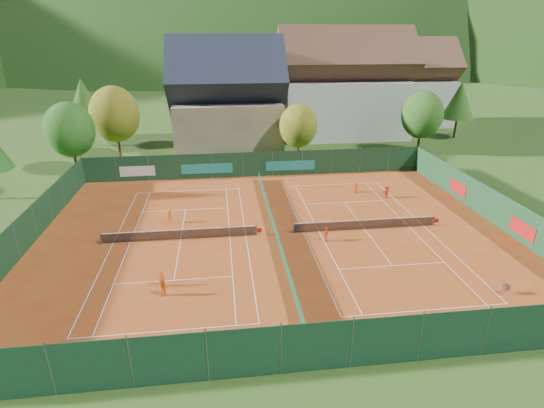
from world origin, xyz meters
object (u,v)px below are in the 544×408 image
at_px(hotel_block_b, 405,88).
at_px(player_left_near, 162,279).
at_px(ball_hopper, 506,287).
at_px(player_right_far_b, 386,192).
at_px(player_left_far, 169,216).
at_px(player_right_near, 326,234).
at_px(chalet, 227,103).
at_px(hotel_block_a, 344,90).
at_px(player_right_far_a, 356,187).
at_px(player_left_mid, 164,288).

bearing_deg(hotel_block_b, player_left_near, -127.19).
xyz_separation_m(ball_hopper, player_right_far_b, (-1.27, 17.98, 0.10)).
xyz_separation_m(player_left_far, player_right_near, (13.28, -5.38, -0.01)).
bearing_deg(chalet, player_right_near, -77.49).
height_order(player_left_near, player_left_far, player_left_far).
xyz_separation_m(hotel_block_a, player_left_near, (-24.72, -43.04, -6.79)).
xyz_separation_m(player_left_far, player_right_far_b, (21.94, 3.54, 0.03)).
distance_m(player_left_far, player_right_far_a, 20.04).
distance_m(ball_hopper, player_left_far, 27.34).
bearing_deg(player_right_near, ball_hopper, -103.87).
relative_size(chalet, player_left_far, 12.90).
xyz_separation_m(hotel_block_b, player_right_near, (-25.94, -45.81, -6.00)).
xyz_separation_m(player_left_near, player_left_mid, (0.26, -1.22, 0.02)).
relative_size(hotel_block_b, player_right_near, 13.98).
relative_size(hotel_block_b, player_left_far, 13.76).
distance_m(chalet, player_left_mid, 39.11).
height_order(chalet, ball_hopper, chalet).
bearing_deg(player_left_near, player_left_far, 92.88).
distance_m(hotel_block_b, player_left_near, 64.35).
bearing_deg(hotel_block_b, player_right_far_a, -119.78).
height_order(hotel_block_b, player_left_mid, hotel_block_b).
distance_m(hotel_block_a, ball_hopper, 47.41).
xyz_separation_m(hotel_block_a, player_right_far_a, (-5.97, -26.89, -6.79)).
bearing_deg(ball_hopper, player_left_far, 148.11).
relative_size(chalet, player_right_near, 13.11).
distance_m(player_left_far, player_right_near, 14.33).
relative_size(hotel_block_b, ball_hopper, 21.60).
bearing_deg(hotel_block_b, chalet, -157.01).
bearing_deg(chalet, player_left_far, -103.26).
relative_size(chalet, player_right_far_b, 12.36).
bearing_deg(hotel_block_a, ball_hopper, -92.46).
xyz_separation_m(hotel_block_a, player_right_far_b, (-3.28, -28.89, -6.73)).
relative_size(chalet, player_right_far_a, 13.64).
xyz_separation_m(chalet, player_left_far, (-6.23, -26.43, -6.00)).
distance_m(player_left_near, player_right_near, 13.81).
height_order(hotel_block_a, ball_hopper, hotel_block_a).
height_order(hotel_block_a, player_right_near, hotel_block_a).
xyz_separation_m(hotel_block_b, player_right_far_b, (-17.28, -36.89, -5.96)).
bearing_deg(ball_hopper, player_right_far_b, 94.04).
bearing_deg(player_right_far_b, chalet, -92.64).
relative_size(hotel_block_a, player_right_near, 17.48).
bearing_deg(player_left_mid, player_left_near, 97.43).
bearing_deg(player_right_near, player_right_far_a, -0.20).
bearing_deg(player_left_far, player_right_far_a, -142.28).
bearing_deg(chalet, player_right_far_a, -58.05).
height_order(ball_hopper, player_right_near, player_right_near).
height_order(player_left_near, player_right_near, player_right_near).
bearing_deg(ball_hopper, player_right_near, 137.63).
height_order(hotel_block_b, ball_hopper, hotel_block_b).
distance_m(player_right_near, player_right_far_b, 12.43).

